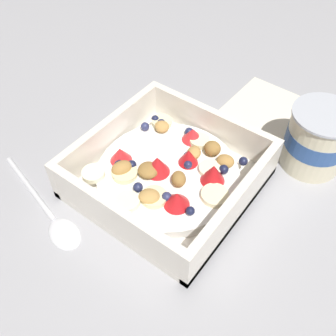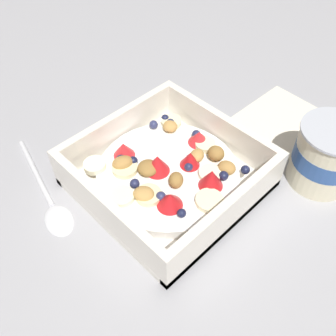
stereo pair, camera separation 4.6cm
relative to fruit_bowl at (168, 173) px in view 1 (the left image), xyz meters
The scene contains 5 objects.
ground_plane 0.03m from the fruit_bowl, 87.79° to the right, with size 2.40×2.40×0.00m, color #9E9EA3.
fruit_bowl is the anchor object (origin of this frame).
spoon 0.15m from the fruit_bowl, 31.59° to the right, with size 0.06×0.17×0.01m.
yogurt_cup 0.19m from the fruit_bowl, 138.36° to the left, with size 0.08×0.08×0.08m.
folded_napkin 0.21m from the fruit_bowl, 169.59° to the left, with size 0.12×0.12×0.01m, color silver.
Camera 1 is at (0.24, 0.20, 0.37)m, focal length 41.01 mm.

